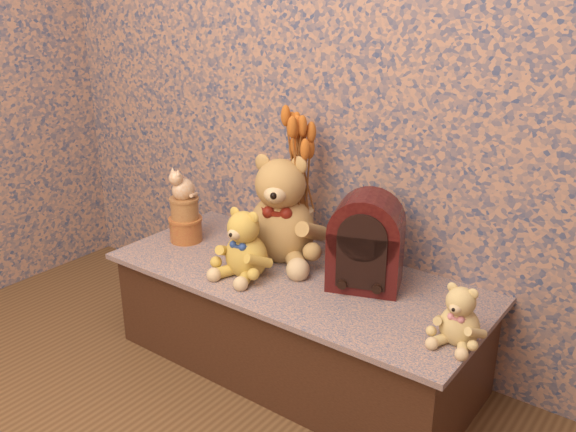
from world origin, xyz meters
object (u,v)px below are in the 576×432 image
at_px(teddy_medium, 246,239).
at_px(cat_figurine, 183,183).
at_px(teddy_small, 461,312).
at_px(teddy_large, 282,203).
at_px(cathedral_radio, 366,241).
at_px(biscuit_tin_lower, 186,230).
at_px(ceramic_vase, 299,232).

relative_size(teddy_medium, cat_figurine, 2.00).
bearing_deg(teddy_medium, teddy_small, 0.33).
height_order(teddy_large, cathedral_radio, teddy_large).
relative_size(teddy_medium, teddy_small, 1.35).
distance_m(teddy_large, cat_figurine, 0.42).
xyz_separation_m(teddy_large, cathedral_radio, (0.38, -0.03, -0.05)).
xyz_separation_m(teddy_medium, cat_figurine, (-0.40, 0.09, 0.11)).
xyz_separation_m(teddy_small, biscuit_tin_lower, (-1.19, 0.06, -0.05)).
bearing_deg(teddy_small, teddy_medium, -177.17).
height_order(biscuit_tin_lower, cat_figurine, cat_figurine).
xyz_separation_m(biscuit_tin_lower, cat_figurine, (0.00, 0.00, 0.20)).
bearing_deg(teddy_medium, cathedral_radio, 22.48).
distance_m(teddy_small, cathedral_radio, 0.43).
height_order(ceramic_vase, biscuit_tin_lower, ceramic_vase).
height_order(teddy_medium, ceramic_vase, teddy_medium).
distance_m(teddy_large, cathedral_radio, 0.38).
bearing_deg(cat_figurine, biscuit_tin_lower, 0.00).
height_order(teddy_large, ceramic_vase, teddy_large).
xyz_separation_m(teddy_medium, ceramic_vase, (0.05, 0.25, -0.04)).
bearing_deg(teddy_large, teddy_medium, -117.08).
bearing_deg(cathedral_radio, teddy_medium, -176.22).
distance_m(teddy_large, teddy_medium, 0.22).
xyz_separation_m(teddy_medium, biscuit_tin_lower, (-0.40, 0.09, -0.09)).
relative_size(cathedral_radio, cat_figurine, 2.51).
bearing_deg(biscuit_tin_lower, ceramic_vase, 19.60).
bearing_deg(ceramic_vase, cathedral_radio, -12.31).
distance_m(teddy_large, teddy_small, 0.81).
bearing_deg(teddy_large, ceramic_vase, 21.50).
distance_m(teddy_small, biscuit_tin_lower, 1.19).
bearing_deg(ceramic_vase, biscuit_tin_lower, -160.40).
distance_m(teddy_medium, ceramic_vase, 0.26).
bearing_deg(cathedral_radio, teddy_large, 155.90).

